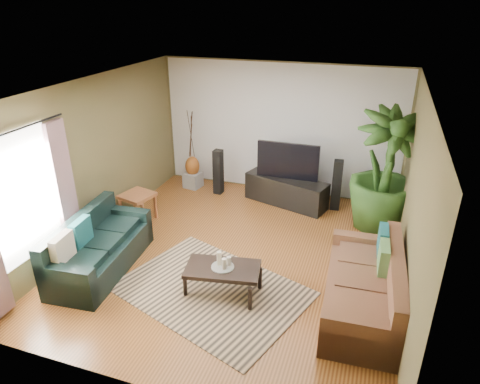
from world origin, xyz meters
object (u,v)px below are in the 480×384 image
at_px(television, 288,161).
at_px(speaker_right, 337,185).
at_px(side_table, 138,208).
at_px(tv_stand, 286,191).
at_px(potted_plant, 385,171).
at_px(coffee_table, 223,280).
at_px(sofa_left, 100,244).
at_px(speaker_left, 218,172).
at_px(sofa_right, 363,283).
at_px(pedestal, 193,180).
at_px(vase, 192,166).

height_order(television, speaker_right, television).
height_order(television, side_table, television).
bearing_deg(side_table, speaker_right, 26.84).
bearing_deg(tv_stand, side_table, -129.58).
bearing_deg(potted_plant, coffee_table, -126.65).
distance_m(sofa_left, television, 3.84).
bearing_deg(television, coffee_table, -93.64).
distance_m(coffee_table, speaker_left, 3.39).
xyz_separation_m(tv_stand, speaker_left, (-1.48, 0.05, 0.20)).
bearing_deg(tv_stand, speaker_left, -165.35).
distance_m(sofa_left, sofa_right, 3.86).
bearing_deg(speaker_left, television, 2.94).
bearing_deg(pedestal, sofa_left, -90.85).
bearing_deg(tv_stand, speaker_right, 22.44).
height_order(sofa_right, speaker_right, speaker_right).
distance_m(speaker_left, vase, 0.65).
bearing_deg(side_table, potted_plant, 16.27).
bearing_deg(speaker_left, pedestal, 174.79).
bearing_deg(sofa_right, pedestal, -131.05).
distance_m(television, pedestal, 2.25).
bearing_deg(vase, side_table, -99.44).
bearing_deg(sofa_right, speaker_left, -135.25).
height_order(speaker_left, side_table, speaker_left).
bearing_deg(television, side_table, -145.91).
bearing_deg(speaker_right, tv_stand, -179.16).
bearing_deg(television, potted_plant, -12.58).
height_order(speaker_left, potted_plant, potted_plant).
relative_size(tv_stand, speaker_right, 1.66).
xyz_separation_m(potted_plant, vase, (-3.92, 0.54, -0.59)).
distance_m(speaker_left, speaker_right, 2.45).
distance_m(tv_stand, speaker_left, 1.49).
height_order(tv_stand, pedestal, tv_stand).
bearing_deg(vase, speaker_left, -9.38).
bearing_deg(tv_stand, potted_plant, 4.68).
bearing_deg(television, sofa_right, -59.43).
height_order(television, potted_plant, potted_plant).
xyz_separation_m(sofa_right, coffee_table, (-1.87, -0.26, -0.21)).
distance_m(coffee_table, pedestal, 3.76).
relative_size(sofa_right, coffee_table, 2.01).
bearing_deg(potted_plant, vase, 172.16).
distance_m(pedestal, vase, 0.32).
bearing_deg(speaker_left, coffee_table, -63.55).
relative_size(coffee_table, tv_stand, 0.62).
bearing_deg(sofa_left, tv_stand, -39.81).
relative_size(potted_plant, side_table, 3.84).
bearing_deg(speaker_right, coffee_table, -115.14).
height_order(coffee_table, television, television).
relative_size(sofa_right, tv_stand, 1.24).
bearing_deg(side_table, pedestal, 80.56).
height_order(sofa_left, television, television).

